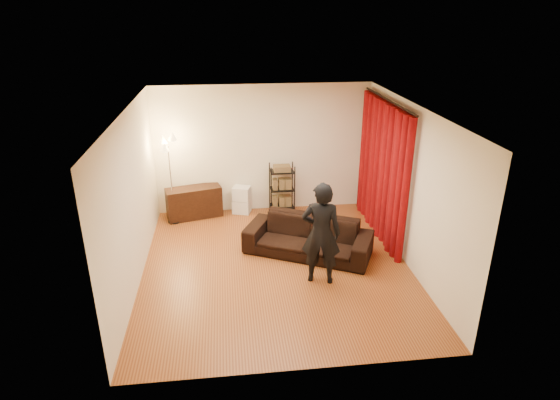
{
  "coord_description": "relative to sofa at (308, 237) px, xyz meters",
  "views": [
    {
      "loc": [
        -0.76,
        -6.94,
        4.14
      ],
      "look_at": [
        0.1,
        0.3,
        1.1
      ],
      "focal_mm": 30.0,
      "sensor_mm": 36.0,
      "label": 1
    }
  ],
  "objects": [
    {
      "name": "curtain_rod",
      "position": [
        1.54,
        0.74,
        2.26
      ],
      "size": [
        0.04,
        2.65,
        0.04
      ],
      "primitive_type": "cylinder",
      "rotation": [
        1.57,
        0.0,
        0.0
      ],
      "color": "black",
      "rests_on": "wall_right"
    },
    {
      "name": "storage_boxes",
      "position": [
        -1.1,
        1.93,
        -0.02
      ],
      "size": [
        0.44,
        0.39,
        0.6
      ],
      "primitive_type": null,
      "rotation": [
        0.0,
        0.0,
        -0.33
      ],
      "color": "silver",
      "rests_on": "ground"
    },
    {
      "name": "wall_right",
      "position": [
        1.64,
        -0.38,
        1.03
      ],
      "size": [
        0.0,
        5.0,
        5.0
      ],
      "primitive_type": "plane",
      "rotation": [
        1.57,
        0.0,
        -1.57
      ],
      "color": "#F2E7C9",
      "rests_on": "ground"
    },
    {
      "name": "floor",
      "position": [
        -0.61,
        -0.38,
        -0.32
      ],
      "size": [
        5.0,
        5.0,
        0.0
      ],
      "primitive_type": "plane",
      "color": "#965424",
      "rests_on": "ground"
    },
    {
      "name": "floor_lamp",
      "position": [
        -2.5,
        1.64,
        0.59
      ],
      "size": [
        0.36,
        0.36,
        1.82
      ],
      "primitive_type": null,
      "rotation": [
        0.0,
        0.0,
        -0.12
      ],
      "color": "silver",
      "rests_on": "ground"
    },
    {
      "name": "curtain",
      "position": [
        1.52,
        0.74,
        0.95
      ],
      "size": [
        0.22,
        2.65,
        2.55
      ],
      "primitive_type": null,
      "color": "#7F0506",
      "rests_on": "ground"
    },
    {
      "name": "person",
      "position": [
        0.03,
        -0.91,
        0.52
      ],
      "size": [
        0.7,
        0.55,
        1.7
      ],
      "primitive_type": "imported",
      "rotation": [
        0.0,
        0.0,
        2.88
      ],
      "color": "black",
      "rests_on": "ground"
    },
    {
      "name": "ceiling",
      "position": [
        -0.61,
        -0.38,
        2.38
      ],
      "size": [
        5.0,
        5.0,
        0.0
      ],
      "primitive_type": "plane",
      "rotation": [
        3.14,
        0.0,
        0.0
      ],
      "color": "white",
      "rests_on": "ground"
    },
    {
      "name": "sofa",
      "position": [
        0.0,
        0.0,
        0.0
      ],
      "size": [
        2.38,
        1.76,
        0.65
      ],
      "primitive_type": "imported",
      "rotation": [
        0.0,
        0.0,
        -0.45
      ],
      "color": "black",
      "rests_on": "ground"
    },
    {
      "name": "media_cabinet",
      "position": [
        -2.1,
        1.84,
        0.0
      ],
      "size": [
        1.19,
        0.7,
        0.65
      ],
      "primitive_type": "cube",
      "rotation": [
        0.0,
        0.0,
        0.26
      ],
      "color": "black",
      "rests_on": "ground"
    },
    {
      "name": "wall_left",
      "position": [
        -2.86,
        -0.38,
        1.03
      ],
      "size": [
        0.0,
        5.0,
        5.0
      ],
      "primitive_type": "plane",
      "rotation": [
        1.57,
        0.0,
        1.57
      ],
      "color": "#F2E7C9",
      "rests_on": "ground"
    },
    {
      "name": "wall_back",
      "position": [
        -0.61,
        2.12,
        1.03
      ],
      "size": [
        5.0,
        0.0,
        5.0
      ],
      "primitive_type": "plane",
      "rotation": [
        1.57,
        0.0,
        0.0
      ],
      "color": "#F2E7C9",
      "rests_on": "ground"
    },
    {
      "name": "wire_shelf",
      "position": [
        -0.24,
        1.85,
        0.22
      ],
      "size": [
        0.57,
        0.47,
        1.08
      ],
      "primitive_type": null,
      "rotation": [
        0.0,
        0.0,
        0.29
      ],
      "color": "black",
      "rests_on": "ground"
    },
    {
      "name": "wall_front",
      "position": [
        -0.61,
        -2.88,
        1.03
      ],
      "size": [
        5.0,
        0.0,
        5.0
      ],
      "primitive_type": "plane",
      "rotation": [
        -1.57,
        0.0,
        0.0
      ],
      "color": "#F2E7C9",
      "rests_on": "ground"
    }
  ]
}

